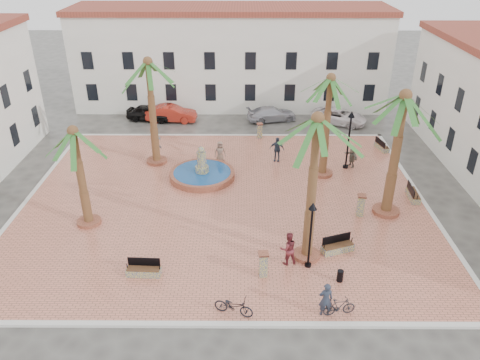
{
  "coord_description": "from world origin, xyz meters",
  "views": [
    {
      "loc": [
        1.14,
        -26.49,
        15.75
      ],
      "look_at": [
        1.0,
        0.0,
        1.6
      ],
      "focal_mm": 35.0,
      "sensor_mm": 36.0,
      "label": 1
    }
  ],
  "objects_px": {
    "bollard_n": "(260,130)",
    "car_silver": "(272,114)",
    "palm_s": "(316,135)",
    "pedestrian_fountain_a": "(220,152)",
    "palm_nw": "(149,74)",
    "palm_sw": "(75,143)",
    "palm_e": "(403,111)",
    "bench_ne": "(382,146)",
    "bollard_se": "(263,264)",
    "litter_bin": "(340,276)",
    "car_red": "(171,113)",
    "bench_se": "(338,247)",
    "lamppost_s": "(311,224)",
    "lamppost_e": "(350,130)",
    "bicycle_b": "(339,307)",
    "bench_e": "(413,195)",
    "bollard_e": "(361,205)",
    "bench_s": "(144,271)",
    "cyclist_b": "(288,248)",
    "pedestrian_north": "(157,147)",
    "car_white": "(339,116)",
    "cyclist_a": "(326,299)",
    "pedestrian_east": "(352,157)",
    "palm_ne": "(330,90)",
    "bicycle_a": "(234,306)",
    "car_black": "(150,113)",
    "fountain": "(202,173)"
  },
  "relations": [
    {
      "from": "cyclist_a",
      "to": "pedestrian_east",
      "type": "distance_m",
      "value": 15.97
    },
    {
      "from": "bench_ne",
      "to": "bollard_n",
      "type": "xyz_separation_m",
      "value": [
        -9.77,
        2.34,
        0.42
      ]
    },
    {
      "from": "lamppost_e",
      "to": "car_red",
      "type": "xyz_separation_m",
      "value": [
        -14.29,
        9.95,
        -2.39
      ]
    },
    {
      "from": "bench_s",
      "to": "lamppost_s",
      "type": "relative_size",
      "value": 0.46
    },
    {
      "from": "bench_se",
      "to": "litter_bin",
      "type": "relative_size",
      "value": 3.03
    },
    {
      "from": "bench_s",
      "to": "car_white",
      "type": "relative_size",
      "value": 0.36
    },
    {
      "from": "pedestrian_north",
      "to": "car_red",
      "type": "height_order",
      "value": "pedestrian_north"
    },
    {
      "from": "bench_se",
      "to": "cyclist_b",
      "type": "height_order",
      "value": "cyclist_b"
    },
    {
      "from": "bicycle_b",
      "to": "bench_ne",
      "type": "bearing_deg",
      "value": -30.22
    },
    {
      "from": "lamppost_s",
      "to": "bollard_e",
      "type": "relative_size",
      "value": 2.71
    },
    {
      "from": "palm_sw",
      "to": "palm_e",
      "type": "distance_m",
      "value": 18.35
    },
    {
      "from": "fountain",
      "to": "car_silver",
      "type": "distance_m",
      "value": 13.04
    },
    {
      "from": "palm_e",
      "to": "bicycle_b",
      "type": "xyz_separation_m",
      "value": [
        -4.56,
        -8.86,
        -6.24
      ]
    },
    {
      "from": "bench_se",
      "to": "lamppost_s",
      "type": "distance_m",
      "value": 3.22
    },
    {
      "from": "bench_se",
      "to": "litter_bin",
      "type": "height_order",
      "value": "bench_se"
    },
    {
      "from": "bicycle_b",
      "to": "bench_e",
      "type": "bearing_deg",
      "value": -42.62
    },
    {
      "from": "pedestrian_north",
      "to": "cyclist_a",
      "type": "bearing_deg",
      "value": -132.14
    },
    {
      "from": "palm_nw",
      "to": "bicycle_a",
      "type": "height_order",
      "value": "palm_nw"
    },
    {
      "from": "car_black",
      "to": "car_red",
      "type": "bearing_deg",
      "value": -84.82
    },
    {
      "from": "lamppost_s",
      "to": "lamppost_e",
      "type": "bearing_deg",
      "value": 70.01
    },
    {
      "from": "palm_e",
      "to": "bench_se",
      "type": "bearing_deg",
      "value": -132.81
    },
    {
      "from": "bollard_se",
      "to": "pedestrian_north",
      "type": "bearing_deg",
      "value": 118.78
    },
    {
      "from": "palm_nw",
      "to": "bench_s",
      "type": "xyz_separation_m",
      "value": [
        1.5,
        -13.25,
        -6.57
      ]
    },
    {
      "from": "litter_bin",
      "to": "bicycle_a",
      "type": "height_order",
      "value": "bicycle_a"
    },
    {
      "from": "bench_se",
      "to": "pedestrian_east",
      "type": "relative_size",
      "value": 1.19
    },
    {
      "from": "palm_sw",
      "to": "car_red",
      "type": "distance_m",
      "value": 18.32
    },
    {
      "from": "palm_nw",
      "to": "bollard_se",
      "type": "bearing_deg",
      "value": -60.21
    },
    {
      "from": "bollard_n",
      "to": "fountain",
      "type": "bearing_deg",
      "value": -120.67
    },
    {
      "from": "palm_e",
      "to": "bench_ne",
      "type": "relative_size",
      "value": 4.62
    },
    {
      "from": "palm_s",
      "to": "bench_s",
      "type": "xyz_separation_m",
      "value": [
        -8.52,
        -1.59,
        -6.85
      ]
    },
    {
      "from": "fountain",
      "to": "bicycle_b",
      "type": "xyz_separation_m",
      "value": [
        7.3,
        -13.5,
        0.13
      ]
    },
    {
      "from": "pedestrian_fountain_a",
      "to": "cyclist_a",
      "type": "bearing_deg",
      "value": -80.74
    },
    {
      "from": "lamppost_s",
      "to": "pedestrian_fountain_a",
      "type": "bearing_deg",
      "value": 112.61
    },
    {
      "from": "bench_e",
      "to": "cyclist_a",
      "type": "relative_size",
      "value": 1.01
    },
    {
      "from": "cyclist_a",
      "to": "pedestrian_north",
      "type": "relative_size",
      "value": 0.93
    },
    {
      "from": "pedestrian_east",
      "to": "bollard_e",
      "type": "bearing_deg",
      "value": -31.15
    },
    {
      "from": "palm_e",
      "to": "litter_bin",
      "type": "relative_size",
      "value": 12.66
    },
    {
      "from": "cyclist_b",
      "to": "car_white",
      "type": "height_order",
      "value": "cyclist_b"
    },
    {
      "from": "bollard_n",
      "to": "car_silver",
      "type": "bearing_deg",
      "value": 74.17
    },
    {
      "from": "palm_ne",
      "to": "bicycle_a",
      "type": "distance_m",
      "value": 16.39
    },
    {
      "from": "car_red",
      "to": "car_silver",
      "type": "height_order",
      "value": "car_red"
    },
    {
      "from": "bollard_se",
      "to": "car_silver",
      "type": "distance_m",
      "value": 22.61
    },
    {
      "from": "palm_e",
      "to": "palm_ne",
      "type": "xyz_separation_m",
      "value": [
        -3.21,
        5.16,
        -0.38
      ]
    },
    {
      "from": "cyclist_a",
      "to": "pedestrian_fountain_a",
      "type": "relative_size",
      "value": 1.02
    },
    {
      "from": "litter_bin",
      "to": "pedestrian_fountain_a",
      "type": "bearing_deg",
      "value": 116.01
    },
    {
      "from": "bench_se",
      "to": "car_red",
      "type": "relative_size",
      "value": 0.41
    },
    {
      "from": "palm_s",
      "to": "pedestrian_fountain_a",
      "type": "bearing_deg",
      "value": 114.14
    },
    {
      "from": "bollard_se",
      "to": "litter_bin",
      "type": "bearing_deg",
      "value": -5.84
    },
    {
      "from": "palm_nw",
      "to": "palm_sw",
      "type": "xyz_separation_m",
      "value": [
        -2.72,
        -8.45,
        -1.59
      ]
    },
    {
      "from": "palm_sw",
      "to": "lamppost_s",
      "type": "distance_m",
      "value": 13.59
    }
  ]
}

